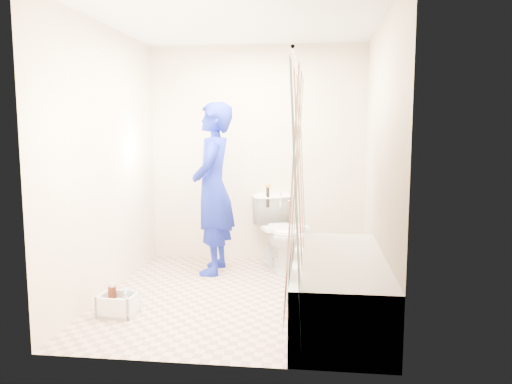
# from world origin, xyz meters

# --- Properties ---
(floor) EXTENTS (2.60, 2.60, 0.00)m
(floor) POSITION_xyz_m (0.00, 0.00, 0.00)
(floor) COLOR tan
(floor) RESTS_ON ground
(ceiling) EXTENTS (2.40, 2.60, 0.02)m
(ceiling) POSITION_xyz_m (0.00, 0.00, 2.40)
(ceiling) COLOR silver
(ceiling) RESTS_ON wall_back
(wall_back) EXTENTS (2.40, 0.02, 2.40)m
(wall_back) POSITION_xyz_m (0.00, 1.30, 1.20)
(wall_back) COLOR beige
(wall_back) RESTS_ON ground
(wall_front) EXTENTS (2.40, 0.02, 2.40)m
(wall_front) POSITION_xyz_m (0.00, -1.30, 1.20)
(wall_front) COLOR beige
(wall_front) RESTS_ON ground
(wall_left) EXTENTS (0.02, 2.60, 2.40)m
(wall_left) POSITION_xyz_m (-1.20, 0.00, 1.20)
(wall_left) COLOR beige
(wall_left) RESTS_ON ground
(wall_right) EXTENTS (0.02, 2.60, 2.40)m
(wall_right) POSITION_xyz_m (1.20, 0.00, 1.20)
(wall_right) COLOR beige
(wall_right) RESTS_ON ground
(bathtub) EXTENTS (0.70, 1.75, 0.50)m
(bathtub) POSITION_xyz_m (0.85, -0.43, 0.27)
(bathtub) COLOR white
(bathtub) RESTS_ON ground
(curtain_rod) EXTENTS (0.02, 1.90, 0.02)m
(curtain_rod) POSITION_xyz_m (0.52, -0.43, 1.95)
(curtain_rod) COLOR silver
(curtain_rod) RESTS_ON wall_back
(shower_curtain) EXTENTS (0.06, 1.75, 1.80)m
(shower_curtain) POSITION_xyz_m (0.52, -0.43, 1.02)
(shower_curtain) COLOR white
(shower_curtain) RESTS_ON curtain_rod
(toilet) EXTENTS (0.71, 0.87, 0.78)m
(toilet) POSITION_xyz_m (0.30, 0.99, 0.39)
(toilet) COLOR white
(toilet) RESTS_ON ground
(tank_lid) EXTENTS (0.52, 0.39, 0.04)m
(tank_lid) POSITION_xyz_m (0.35, 0.87, 0.46)
(tank_lid) COLOR white
(tank_lid) RESTS_ON toilet
(tank_internals) EXTENTS (0.18, 0.11, 0.25)m
(tank_internals) POSITION_xyz_m (0.17, 1.16, 0.76)
(tank_internals) COLOR black
(tank_internals) RESTS_ON toilet
(plumber) EXTENTS (0.43, 0.65, 1.76)m
(plumber) POSITION_xyz_m (-0.39, 0.74, 0.88)
(plumber) COLOR #0F2599
(plumber) RESTS_ON ground
(cleaning_caddy) EXTENTS (0.30, 0.25, 0.22)m
(cleaning_caddy) POSITION_xyz_m (-0.90, -0.55, 0.08)
(cleaning_caddy) COLOR silver
(cleaning_caddy) RESTS_ON ground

